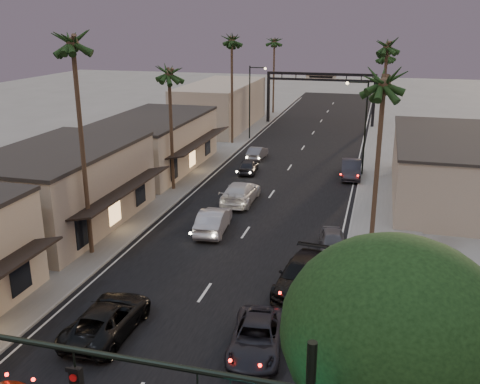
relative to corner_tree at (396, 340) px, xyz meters
The scene contains 28 objects.
ground 34.43m from the corner_tree, 106.23° to the left, with size 200.00×200.00×0.00m, color slate.
road 39.19m from the corner_tree, 104.16° to the left, with size 14.00×120.00×0.02m, color black.
sidewalk_left 48.78m from the corner_tree, 113.07° to the left, with size 5.00×92.00×0.12m, color slate.
sidewalk_right 44.94m from the corner_tree, 89.97° to the left, with size 5.00×92.00×0.12m, color slate.
storefront_mid 29.32m from the corner_tree, 140.47° to the left, with size 8.00×14.00×5.50m, color gray.
storefront_far 41.37m from the corner_tree, 123.05° to the left, with size 8.00×16.00×5.00m, color #BDAC90.
storefront_dist 61.86m from the corner_tree, 111.33° to the left, with size 8.00×20.00×6.00m, color gray.
building_right 33.05m from the corner_tree, 82.09° to the left, with size 8.00×18.00×5.00m, color gray.
corner_tree is the anchor object (origin of this frame).
arch 63.26m from the corner_tree, 98.62° to the left, with size 15.20×0.40×7.27m.
streetlight_right 37.64m from the corner_tree, 93.89° to the left, with size 2.13×0.30×9.00m.
streetlight_left 53.15m from the corner_tree, 107.97° to the left, with size 2.13×0.30×9.00m.
palm_lb 24.36m from the corner_tree, 141.17° to the left, with size 3.20×3.20×15.20m.
palm_lc 34.09m from the corner_tree, 122.34° to the left, with size 3.20×3.20×12.20m.
palm_ld 51.28m from the corner_tree, 110.81° to the left, with size 3.20×3.20×14.20m.
palm_ra 17.45m from the corner_tree, 93.03° to the left, with size 3.20×3.20×13.20m.
palm_rb 37.12m from the corner_tree, 91.37° to the left, with size 3.20×3.20×14.20m.
palm_rc 56.74m from the corner_tree, 90.89° to the left, with size 3.20×3.20×12.20m.
palm_far 72.96m from the corner_tree, 104.14° to the left, with size 3.20×3.20×13.20m.
oncoming_pickup 15.20m from the corner_tree, 152.35° to the left, with size 2.58×5.60×1.55m, color black.
oncoming_silver 23.88m from the corner_tree, 120.14° to the left, with size 1.77×5.08×1.67m, color gray.
oncoming_white 29.60m from the corner_tree, 113.26° to the left, with size 2.38×5.85×1.70m, color #BABABA.
oncoming_dgrey 38.23m from the corner_tree, 110.12° to the left, with size 1.57×3.90×1.33m, color black.
oncoming_grey_far 43.56m from the corner_tree, 108.15° to the left, with size 1.42×4.08×1.34m, color #545459.
curbside_near 10.38m from the corner_tree, 128.00° to the left, with size 2.29×4.96×1.38m, color black.
curbside_black 15.00m from the corner_tree, 108.29° to the left, with size 2.32×5.70×1.65m, color black.
curbside_grey 19.88m from the corner_tree, 99.85° to the left, with size 1.64×4.08×1.39m, color #444448.
curbside_far 36.97m from the corner_tree, 95.13° to the left, with size 1.76×5.05×1.66m, color black.
Camera 1 is at (8.63, -5.77, 14.26)m, focal length 40.00 mm.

